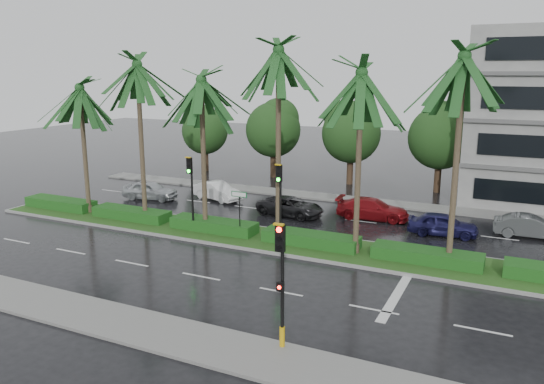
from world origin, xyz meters
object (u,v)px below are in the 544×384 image
at_px(signal_near, 281,280).
at_px(car_silver, 150,190).
at_px(street_sign, 239,203).
at_px(car_grey, 530,226).
at_px(car_darkgrey, 290,206).
at_px(car_red, 373,209).
at_px(signal_median_left, 191,183).
at_px(car_blue, 443,224).
at_px(car_white, 217,191).

distance_m(signal_near, car_silver, 23.41).
relative_size(signal_near, street_sign, 1.68).
height_order(car_silver, car_grey, car_silver).
distance_m(car_silver, car_grey, 25.07).
height_order(street_sign, car_darkgrey, street_sign).
bearing_deg(car_red, street_sign, 139.72).
bearing_deg(signal_median_left, car_silver, 142.54).
xyz_separation_m(street_sign, car_blue, (10.00, 5.70, -1.47)).
relative_size(car_darkgrey, car_blue, 1.14).
relative_size(signal_near, car_silver, 1.09).
height_order(signal_median_left, street_sign, signal_median_left).
distance_m(car_red, car_grey, 9.00).
bearing_deg(car_red, car_grey, -93.03).
relative_size(car_white, car_blue, 1.03).
height_order(car_silver, car_blue, car_silver).
bearing_deg(car_grey, car_blue, 107.41).
xyz_separation_m(signal_near, car_red, (-1.50, 17.24, -1.85)).
bearing_deg(car_white, street_sign, -124.21).
bearing_deg(car_white, car_blue, -79.29).
relative_size(car_darkgrey, car_red, 0.97).
relative_size(street_sign, car_white, 0.65).
height_order(car_silver, car_white, car_silver).
xyz_separation_m(car_silver, car_red, (16.00, 1.80, -0.02)).
distance_m(car_silver, car_blue, 20.50).
relative_size(signal_near, car_grey, 1.13).
xyz_separation_m(car_red, car_blue, (4.50, -1.67, -0.00)).
bearing_deg(car_white, car_darkgrey, -87.12).
relative_size(street_sign, car_blue, 0.68).
xyz_separation_m(signal_median_left, car_silver, (-7.50, 5.75, -2.32)).
bearing_deg(car_white, signal_near, -125.98).
relative_size(signal_median_left, street_sign, 1.68).
relative_size(signal_near, signal_median_left, 1.00).
bearing_deg(car_red, signal_median_left, 128.08).
xyz_separation_m(car_blue, car_grey, (4.50, 1.74, -0.02)).
distance_m(signal_median_left, street_sign, 3.13).
bearing_deg(car_red, car_blue, -113.85).
distance_m(signal_median_left, car_white, 8.61).
xyz_separation_m(car_white, car_grey, (20.50, -0.09, -0.02)).
height_order(car_darkgrey, car_grey, car_grey).
relative_size(street_sign, car_red, 0.57).
bearing_deg(car_grey, signal_near, 152.80).
distance_m(signal_median_left, car_grey, 19.24).
bearing_deg(car_darkgrey, signal_near, -151.90).
bearing_deg(street_sign, car_silver, 152.08).
xyz_separation_m(street_sign, car_silver, (-10.50, 5.56, -1.45)).
height_order(car_white, car_blue, same).
bearing_deg(car_silver, car_white, -76.14).
bearing_deg(signal_near, street_sign, 125.34).
distance_m(signal_median_left, car_red, 11.61).
height_order(signal_median_left, car_white, signal_median_left).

